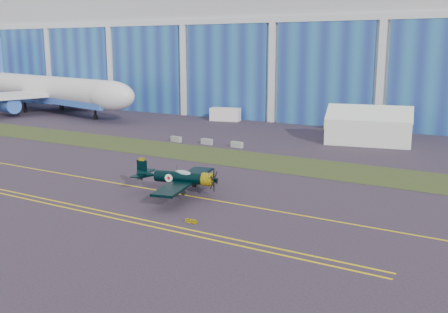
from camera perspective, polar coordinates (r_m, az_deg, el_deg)
The scene contains 15 objects.
ground at distance 69.01m, azimuth -13.04°, elevation -1.20°, with size 260.00×260.00×0.00m, color #362B3A.
grass_median at distance 79.40m, azimuth -6.04°, elevation 0.74°, with size 260.00×10.00×0.02m, color #475128.
hangar at distance 128.82m, azimuth 9.76°, elevation 11.55°, with size 220.00×45.70×30.00m.
taxiway_centreline at distance 65.62m, azimuth -16.06°, elevation -2.02°, with size 200.00×0.20×0.02m, color yellow.
edge_line_near at distance 59.80m, azimuth -22.71°, elevation -3.82°, with size 80.00×0.20×0.02m, color yellow.
edge_line_far at distance 60.37m, azimuth -21.95°, elevation -3.62°, with size 80.00×0.20×0.02m, color yellow.
guard_board_right at distance 46.46m, azimuth -3.59°, elevation -7.05°, with size 1.20×0.15×0.35m, color yellow.
warbird at distance 54.57m, azimuth -4.88°, elevation -2.28°, with size 12.62×14.13×3.59m.
jetliner at distance 131.17m, azimuth -18.70°, elevation 9.87°, with size 80.74×72.74×24.24m.
tent at distance 87.92m, azimuth 15.54°, elevation 3.47°, with size 14.95×12.23×6.15m.
shipping_container at distance 110.29m, azimuth 0.14°, elevation 4.61°, with size 6.23×2.49×2.70m, color white.
tug at distance 101.53m, azimuth 11.54°, elevation 3.37°, with size 2.36×1.47×1.38m, color #E3CF00.
barrier_a at distance 85.92m, azimuth -5.23°, elevation 1.89°, with size 2.00×0.60×0.90m, color gray.
barrier_b at distance 83.36m, azimuth -1.88°, elevation 1.63°, with size 2.00×0.60×0.90m, color #90919A.
barrier_c at distance 80.77m, azimuth 1.41°, elevation 1.30°, with size 2.00×0.60×0.90m, color #959E97.
Camera 1 is at (47.08, -48.12, 15.17)m, focal length 42.00 mm.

